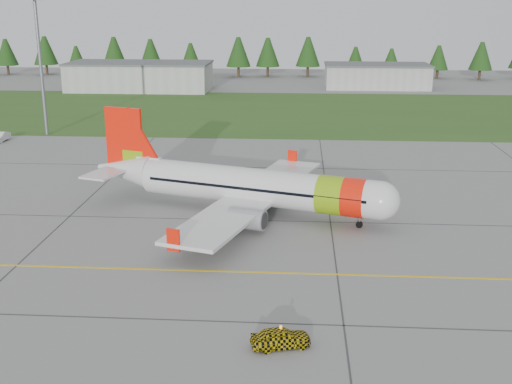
{
  "coord_description": "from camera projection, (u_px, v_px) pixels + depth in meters",
  "views": [
    {
      "loc": [
        6.91,
        -37.08,
        19.94
      ],
      "look_at": [
        3.09,
        18.7,
        3.2
      ],
      "focal_mm": 45.0,
      "sensor_mm": 36.0,
      "label": 1
    }
  ],
  "objects": [
    {
      "name": "hangar_west",
      "position": [
        140.0,
        77.0,
        147.84
      ],
      "size": [
        32.0,
        14.0,
        6.0
      ],
      "primitive_type": "cube",
      "color": "#A8A8A3",
      "rests_on": "ground"
    },
    {
      "name": "treeline",
      "position": [
        275.0,
        58.0,
        172.07
      ],
      "size": [
        160.0,
        8.0,
        10.0
      ],
      "primitive_type": null,
      "color": "#1C3F14",
      "rests_on": "ground"
    },
    {
      "name": "floodlight_mast",
      "position": [
        41.0,
        69.0,
        96.26
      ],
      "size": [
        0.5,
        0.5,
        20.0
      ],
      "primitive_type": "cylinder",
      "color": "slate",
      "rests_on": "ground"
    },
    {
      "name": "grass_strip",
      "position": [
        263.0,
        111.0,
        119.97
      ],
      "size": [
        320.0,
        50.0,
        0.03
      ],
      "primitive_type": "cube",
      "color": "#30561E",
      "rests_on": "ground"
    },
    {
      "name": "follow_me_car",
      "position": [
        281.0,
        320.0,
        37.94
      ],
      "size": [
        1.57,
        1.72,
        3.6
      ],
      "primitive_type": "imported",
      "rotation": [
        0.0,
        0.0,
        1.84
      ],
      "color": "gold",
      "rests_on": "ground"
    },
    {
      "name": "hangar_east",
      "position": [
        377.0,
        77.0,
        152.01
      ],
      "size": [
        24.0,
        12.0,
        5.2
      ],
      "primitive_type": "cube",
      "color": "#A8A8A3",
      "rests_on": "ground"
    },
    {
      "name": "taxi_guideline",
      "position": [
        206.0,
        271.0,
        49.25
      ],
      "size": [
        120.0,
        0.25,
        0.02
      ],
      "primitive_type": "cube",
      "color": "gold",
      "rests_on": "ground"
    },
    {
      "name": "aircraft",
      "position": [
        251.0,
        187.0,
        61.62
      ],
      "size": [
        30.71,
        29.07,
        9.58
      ],
      "rotation": [
        0.0,
        0.0,
        -0.31
      ],
      "color": "silver",
      "rests_on": "ground"
    },
    {
      "name": "ground",
      "position": [
        189.0,
        321.0,
        41.6
      ],
      "size": [
        320.0,
        320.0,
        0.0
      ],
      "primitive_type": "plane",
      "color": "gray",
      "rests_on": "ground"
    }
  ]
}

